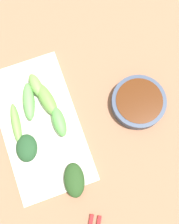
# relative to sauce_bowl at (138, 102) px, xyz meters

# --- Properties ---
(tabletop) EXTENTS (2.10, 2.10, 0.02)m
(tabletop) POSITION_rel_sauce_bowl_xyz_m (0.13, -0.04, -0.03)
(tabletop) COLOR #99674C
(tabletop) RESTS_ON ground
(sauce_bowl) EXTENTS (0.13, 0.13, 0.03)m
(sauce_bowl) POSITION_rel_sauce_bowl_xyz_m (0.00, 0.00, 0.00)
(sauce_bowl) COLOR #35425B
(sauce_bowl) RESTS_ON tabletop
(serving_plate) EXTENTS (0.18, 0.33, 0.01)m
(serving_plate) POSITION_rel_sauce_bowl_xyz_m (0.24, -0.03, -0.01)
(serving_plate) COLOR silver
(serving_plate) RESTS_ON tabletop
(broccoli_leafy_0) EXTENTS (0.06, 0.08, 0.03)m
(broccoli_leafy_0) POSITION_rel_sauce_bowl_xyz_m (0.20, 0.12, 0.01)
(broccoli_leafy_0) COLOR #25471E
(broccoli_leafy_0) RESTS_ON serving_plate
(broccoli_stalk_1) EXTENTS (0.05, 0.09, 0.03)m
(broccoli_stalk_1) POSITION_rel_sauce_bowl_xyz_m (0.20, -0.08, 0.01)
(broccoli_stalk_1) COLOR #69A146
(broccoli_stalk_1) RESTS_ON serving_plate
(broccoli_stalk_2) EXTENTS (0.03, 0.07, 0.03)m
(broccoli_stalk_2) POSITION_rel_sauce_bowl_xyz_m (0.21, -0.12, 0.01)
(broccoli_stalk_2) COLOR #73AA51
(broccoli_stalk_2) RESTS_ON serving_plate
(broccoli_stalk_3) EXTENTS (0.05, 0.09, 0.03)m
(broccoli_stalk_3) POSITION_rel_sauce_bowl_xyz_m (0.24, -0.09, 0.01)
(broccoli_stalk_3) COLOR #64B156
(broccoli_stalk_3) RESTS_ON serving_plate
(broccoli_leafy_4) EXTENTS (0.06, 0.07, 0.03)m
(broccoli_leafy_4) POSITION_rel_sauce_bowl_xyz_m (0.28, 0.02, 0.01)
(broccoli_leafy_4) COLOR #224B28
(broccoli_leafy_4) RESTS_ON serving_plate
(broccoli_stalk_5) EXTENTS (0.03, 0.10, 0.02)m
(broccoli_stalk_5) POSITION_rel_sauce_bowl_xyz_m (0.29, -0.05, 0.01)
(broccoli_stalk_5) COLOR #70B04D
(broccoli_stalk_5) RESTS_ON serving_plate
(broccoli_stalk_6) EXTENTS (0.03, 0.07, 0.03)m
(broccoli_stalk_6) POSITION_rel_sauce_bowl_xyz_m (0.19, -0.02, 0.01)
(broccoli_stalk_6) COLOR #5DB550
(broccoli_stalk_6) RESTS_ON serving_plate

